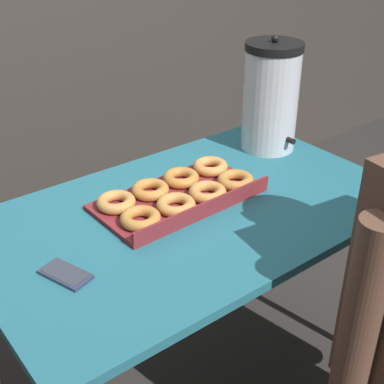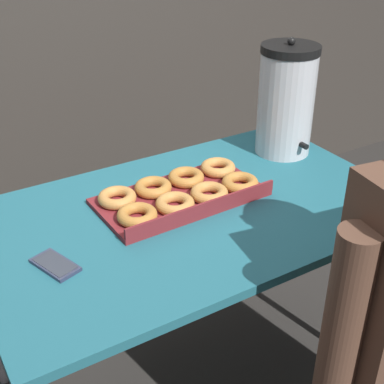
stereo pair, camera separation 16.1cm
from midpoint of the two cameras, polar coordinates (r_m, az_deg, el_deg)
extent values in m
plane|color=#2D2B28|center=(2.13, 2.28, -19.25)|extent=(12.00, 12.00, 0.00)
cube|color=#236675|center=(1.65, 2.79, -2.32)|extent=(1.31, 0.79, 0.03)
cylinder|color=#ADADB2|center=(2.40, 10.03, -2.06)|extent=(0.03, 0.03, 0.72)
cube|color=maroon|center=(1.69, 1.51, -0.58)|extent=(0.53, 0.29, 0.02)
cube|color=maroon|center=(1.58, 4.22, -1.80)|extent=(0.52, 0.02, 0.04)
torus|color=#C17F37|center=(1.55, -2.93, -2.57)|extent=(0.14, 0.14, 0.03)
torus|color=#D08E47|center=(1.60, 1.04, -1.34)|extent=(0.17, 0.17, 0.03)
torus|color=#CF8D46|center=(1.66, 4.62, -0.20)|extent=(0.13, 0.13, 0.03)
torus|color=#C28038|center=(1.73, 7.81, 0.91)|extent=(0.13, 0.13, 0.03)
torus|color=#D18E47|center=(1.64, -5.23, -0.69)|extent=(0.12, 0.12, 0.03)
torus|color=#C17F37|center=(1.69, -1.46, 0.42)|extent=(0.15, 0.15, 0.03)
torus|color=#C17E37|center=(1.75, 2.00, 1.51)|extent=(0.16, 0.16, 0.03)
torus|color=#D18F48|center=(1.82, 5.32, 2.54)|extent=(0.16, 0.16, 0.03)
cylinder|color=silver|center=(1.98, 12.31, 9.09)|extent=(0.20, 0.20, 0.37)
cylinder|color=black|center=(1.92, 12.95, 14.61)|extent=(0.21, 0.21, 0.03)
sphere|color=black|center=(1.92, 13.04, 15.36)|extent=(0.03, 0.03, 0.03)
cylinder|color=black|center=(1.96, 14.00, 4.86)|extent=(0.02, 0.05, 0.02)
cube|color=#2D334C|center=(1.43, -11.28, -7.75)|extent=(0.11, 0.15, 0.01)
cube|color=#2D333D|center=(1.42, -11.30, -7.57)|extent=(0.09, 0.13, 0.00)
cylinder|color=brown|center=(1.31, 19.39, -13.43)|extent=(0.10, 0.10, 0.51)
camera|label=1|loc=(0.08, -87.14, 1.63)|focal=50.00mm
camera|label=2|loc=(0.08, 92.86, -1.63)|focal=50.00mm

